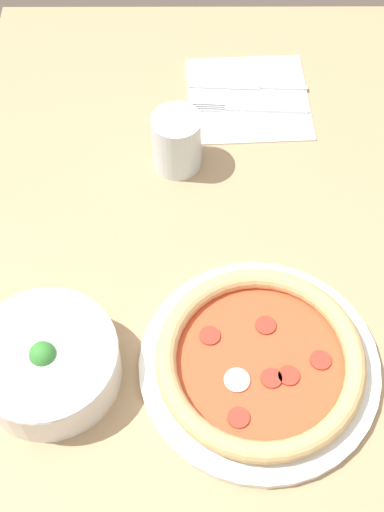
% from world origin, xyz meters
% --- Properties ---
extents(ground_plane, '(8.00, 8.00, 0.00)m').
position_xyz_m(ground_plane, '(0.00, 0.00, 0.00)').
color(ground_plane, '#4C4238').
extents(dining_table, '(1.15, 0.78, 0.75)m').
position_xyz_m(dining_table, '(0.00, 0.00, 0.63)').
color(dining_table, tan).
rests_on(dining_table, ground_plane).
extents(pizza, '(0.30, 0.30, 0.04)m').
position_xyz_m(pizza, '(-0.12, -0.03, 0.77)').
color(pizza, white).
rests_on(pizza, dining_table).
extents(bowl, '(0.18, 0.18, 0.08)m').
position_xyz_m(bowl, '(-0.13, 0.23, 0.79)').
color(bowl, white).
rests_on(bowl, dining_table).
extents(napkin, '(0.20, 0.20, 0.00)m').
position_xyz_m(napkin, '(0.35, -0.04, 0.75)').
color(napkin, white).
rests_on(napkin, dining_table).
extents(fork, '(0.02, 0.19, 0.00)m').
position_xyz_m(fork, '(0.32, -0.04, 0.76)').
color(fork, silver).
rests_on(fork, napkin).
extents(knife, '(0.02, 0.19, 0.01)m').
position_xyz_m(knife, '(0.37, -0.05, 0.76)').
color(knife, silver).
rests_on(knife, napkin).
extents(glass, '(0.07, 0.07, 0.09)m').
position_xyz_m(glass, '(0.21, 0.08, 0.80)').
color(glass, silver).
rests_on(glass, dining_table).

